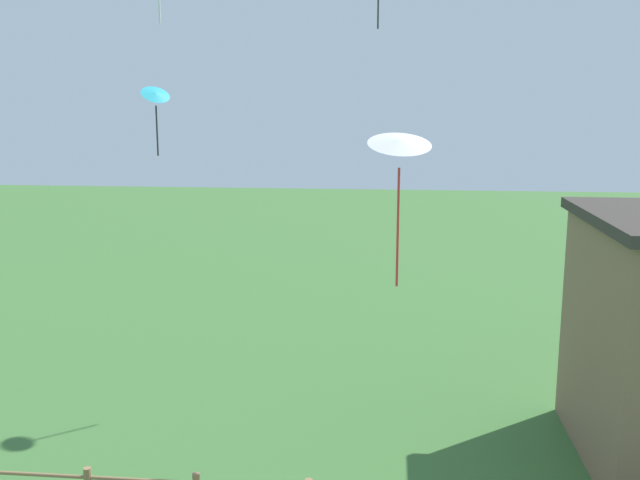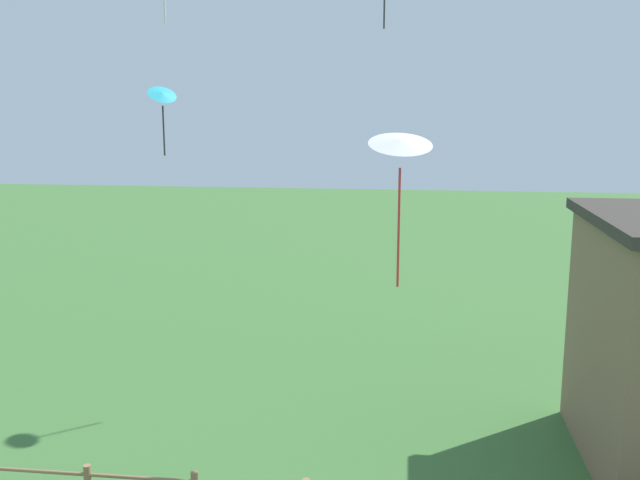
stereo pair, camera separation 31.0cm
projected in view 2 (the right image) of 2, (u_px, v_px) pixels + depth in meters
kite_cyan_delta at (162, 97)px, 20.59m from camera, size 1.11×1.09×2.05m
kite_white_delta at (400, 145)px, 13.95m from camera, size 1.47×1.45×3.17m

